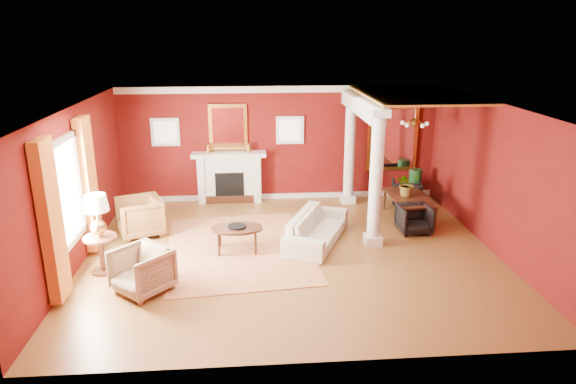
{
  "coord_description": "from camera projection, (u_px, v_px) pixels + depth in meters",
  "views": [
    {
      "loc": [
        -0.81,
        -9.27,
        4.25
      ],
      "look_at": [
        -0.04,
        0.39,
        1.15
      ],
      "focal_mm": 32.0,
      "sensor_mm": 36.0,
      "label": 1
    }
  ],
  "objects": [
    {
      "name": "dining_chair_far",
      "position": [
        406.0,
        191.0,
        12.87
      ],
      "size": [
        0.79,
        0.75,
        0.7
      ],
      "primitive_type": "imported",
      "rotation": [
        0.0,
        0.0,
        2.96
      ],
      "color": "black",
      "rests_on": "ground"
    },
    {
      "name": "armchair_stripe",
      "position": [
        142.0,
        269.0,
        8.56
      ],
      "size": [
        1.13,
        1.13,
        0.85
      ],
      "primitive_type": "imported",
      "rotation": [
        0.0,
        0.0,
        -0.74
      ],
      "color": "tan",
      "rests_on": "ground"
    },
    {
      "name": "column_front",
      "position": [
        376.0,
        178.0,
        10.14
      ],
      "size": [
        0.36,
        0.36,
        2.8
      ],
      "color": "silver",
      "rests_on": "ground"
    },
    {
      "name": "ground",
      "position": [
        292.0,
        253.0,
        10.16
      ],
      "size": [
        8.0,
        8.0,
        0.0
      ],
      "primitive_type": "plane",
      "color": "brown",
      "rests_on": "ground"
    },
    {
      "name": "side_table",
      "position": [
        98.0,
        221.0,
        9.09
      ],
      "size": [
        0.59,
        0.59,
        1.48
      ],
      "rotation": [
        0.0,
        0.0,
        -0.33
      ],
      "color": "#321A0D",
      "rests_on": "ground"
    },
    {
      "name": "chandelier",
      "position": [
        415.0,
        123.0,
        11.4
      ],
      "size": [
        0.6,
        0.62,
        0.75
      ],
      "color": "#A97A35",
      "rests_on": "room_shell"
    },
    {
      "name": "overmantel_mirror",
      "position": [
        228.0,
        127.0,
        12.76
      ],
      "size": [
        0.95,
        0.07,
        1.15
      ],
      "color": "gold",
      "rests_on": "fireplace"
    },
    {
      "name": "dining_mirror",
      "position": [
        393.0,
        138.0,
        13.18
      ],
      "size": [
        1.3,
        0.07,
        1.7
      ],
      "color": "gold",
      "rests_on": "room_shell"
    },
    {
      "name": "column_back",
      "position": [
        350.0,
        148.0,
        12.7
      ],
      "size": [
        0.36,
        0.36,
        2.8
      ],
      "color": "silver",
      "rests_on": "ground"
    },
    {
      "name": "crown_trim",
      "position": [
        280.0,
        89.0,
        12.59
      ],
      "size": [
        8.0,
        0.08,
        0.16
      ],
      "primitive_type": "cube",
      "color": "silver",
      "rests_on": "room_shell"
    },
    {
      "name": "dining_chair_near",
      "position": [
        414.0,
        218.0,
        11.1
      ],
      "size": [
        0.69,
        0.65,
        0.67
      ],
      "primitive_type": "imported",
      "rotation": [
        0.0,
        0.0,
        0.06
      ],
      "color": "black",
      "rests_on": "ground"
    },
    {
      "name": "dining_table",
      "position": [
        410.0,
        201.0,
        11.84
      ],
      "size": [
        0.6,
        1.59,
        0.88
      ],
      "primitive_type": "imported",
      "rotation": [
        0.0,
        0.0,
        1.6
      ],
      "color": "#321A0D",
      "rests_on": "ground"
    },
    {
      "name": "coffee_table",
      "position": [
        237.0,
        229.0,
        10.11
      ],
      "size": [
        1.02,
        1.02,
        0.51
      ],
      "rotation": [
        0.0,
        0.0,
        0.36
      ],
      "color": "#321A0D",
      "rests_on": "ground"
    },
    {
      "name": "room_shell",
      "position": [
        292.0,
        154.0,
        9.54
      ],
      "size": [
        8.04,
        7.04,
        2.92
      ],
      "color": "#5B100C",
      "rests_on": "ground"
    },
    {
      "name": "fireplace",
      "position": [
        230.0,
        177.0,
        13.01
      ],
      "size": [
        1.85,
        0.42,
        1.29
      ],
      "color": "silver",
      "rests_on": "ground"
    },
    {
      "name": "left_window",
      "position": [
        71.0,
        200.0,
        8.86
      ],
      "size": [
        0.21,
        2.55,
        2.6
      ],
      "color": "white",
      "rests_on": "room_shell"
    },
    {
      "name": "amber_ceiling",
      "position": [
        415.0,
        95.0,
        11.16
      ],
      "size": [
        2.3,
        3.4,
        0.04
      ],
      "primitive_type": "cube",
      "color": "gold",
      "rests_on": "room_shell"
    },
    {
      "name": "sofa",
      "position": [
        317.0,
        223.0,
        10.56
      ],
      "size": [
        1.43,
        2.2,
        0.83
      ],
      "primitive_type": "imported",
      "rotation": [
        0.0,
        0.0,
        1.16
      ],
      "color": "beige",
      "rests_on": "ground"
    },
    {
      "name": "potted_plant",
      "position": [
        408.0,
        173.0,
        11.71
      ],
      "size": [
        0.66,
        0.7,
        0.44
      ],
      "primitive_type": "imported",
      "rotation": [
        0.0,
        0.0,
        0.31
      ],
      "color": "#26591E",
      "rests_on": "dining_table"
    },
    {
      "name": "base_trim",
      "position": [
        280.0,
        196.0,
        13.43
      ],
      "size": [
        8.0,
        0.08,
        0.12
      ],
      "primitive_type": "cube",
      "color": "silver",
      "rests_on": "ground"
    },
    {
      "name": "flank_window_left",
      "position": [
        165.0,
        132.0,
        12.69
      ],
      "size": [
        0.7,
        0.07,
        0.7
      ],
      "color": "silver",
      "rests_on": "room_shell"
    },
    {
      "name": "coffee_book",
      "position": [
        235.0,
        223.0,
        10.03
      ],
      "size": [
        0.15,
        0.09,
        0.22
      ],
      "primitive_type": "imported",
      "rotation": [
        0.0,
        0.0,
        0.47
      ],
      "color": "#321A0D",
      "rests_on": "coffee_table"
    },
    {
      "name": "armchair_leopard",
      "position": [
        139.0,
        215.0,
        10.92
      ],
      "size": [
        1.1,
        1.13,
        0.92
      ],
      "primitive_type": "imported",
      "rotation": [
        0.0,
        0.0,
        -1.2
      ],
      "color": "black",
      "rests_on": "ground"
    },
    {
      "name": "header_beam",
      "position": [
        361.0,
        106.0,
        11.29
      ],
      "size": [
        0.3,
        3.2,
        0.32
      ],
      "primitive_type": "cube",
      "color": "silver",
      "rests_on": "column_front"
    },
    {
      "name": "flank_window_right",
      "position": [
        290.0,
        130.0,
        12.92
      ],
      "size": [
        0.7,
        0.07,
        0.7
      ],
      "color": "silver",
      "rests_on": "room_shell"
    },
    {
      "name": "rug",
      "position": [
        239.0,
        248.0,
        10.36
      ],
      "size": [
        3.16,
        3.99,
        0.01
      ],
      "primitive_type": "cube",
      "rotation": [
        0.0,
        0.0,
        0.1
      ],
      "color": "maroon",
      "rests_on": "ground"
    },
    {
      "name": "green_urn",
      "position": [
        414.0,
        189.0,
        13.07
      ],
      "size": [
        0.36,
        0.36,
        0.87
      ],
      "color": "#15441E",
      "rests_on": "ground"
    }
  ]
}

